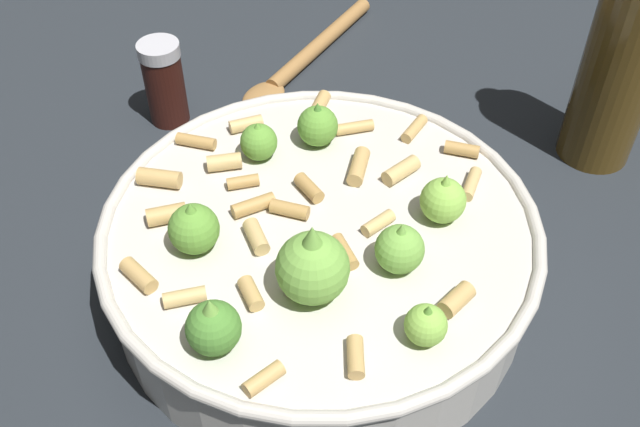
% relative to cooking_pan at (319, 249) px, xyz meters
% --- Properties ---
extents(ground_plane, '(2.40, 2.40, 0.00)m').
position_rel_cooking_pan_xyz_m(ground_plane, '(0.00, -0.00, -0.04)').
color(ground_plane, '#23282D').
extents(cooking_pan, '(0.31, 0.31, 0.12)m').
position_rel_cooking_pan_xyz_m(cooking_pan, '(0.00, 0.00, 0.00)').
color(cooking_pan, beige).
rests_on(cooking_pan, ground).
extents(pepper_shaker, '(0.04, 0.04, 0.08)m').
position_rel_cooking_pan_xyz_m(pepper_shaker, '(0.25, -0.02, 0.00)').
color(pepper_shaker, '#33140F').
rests_on(pepper_shaker, ground).
extents(olive_oil_bottle, '(0.06, 0.06, 0.23)m').
position_rel_cooking_pan_xyz_m(olive_oil_bottle, '(-0.04, -0.29, 0.06)').
color(olive_oil_bottle, '#4C3814').
rests_on(olive_oil_bottle, ground).
extents(wooden_spoon, '(0.10, 0.23, 0.02)m').
position_rel_cooking_pan_xyz_m(wooden_spoon, '(0.24, -0.18, -0.03)').
color(wooden_spoon, '#9E703D').
rests_on(wooden_spoon, ground).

